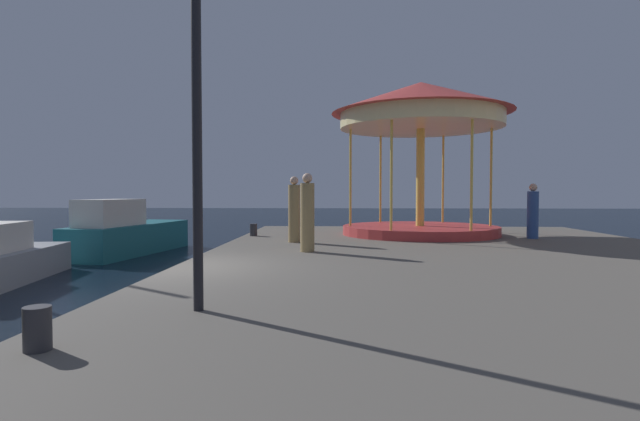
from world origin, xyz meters
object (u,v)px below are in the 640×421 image
lamp_post_mid_promenade (196,47)px  carousel (421,122)px  motorboat_teal (126,233)px  person_near_carousel (307,215)px  bollard_north (37,329)px  person_far_corner (533,213)px  person_mid_promenade (294,211)px  bollard_center (254,230)px

lamp_post_mid_promenade → carousel: bearing=68.0°
motorboat_teal → carousel: carousel is taller
person_near_carousel → bollard_north: bearing=-104.4°
bollard_north → person_near_carousel: bearing=75.6°
motorboat_teal → person_far_corner: bearing=-7.7°
carousel → motorboat_teal: bearing=176.8°
person_mid_promenade → bollard_north: bearing=-98.1°
person_mid_promenade → person_near_carousel: (0.53, -2.22, 0.00)m
motorboat_teal → carousel: (10.41, -0.58, 3.86)m
lamp_post_mid_promenade → person_near_carousel: bearing=81.3°
bollard_north → carousel: bearing=66.5°
bollard_center → person_far_corner: (8.82, -0.52, 0.60)m
lamp_post_mid_promenade → bollard_center: bearing=96.5°
lamp_post_mid_promenade → person_mid_promenade: 8.47m
bollard_north → person_far_corner: size_ratio=0.23×
person_mid_promenade → person_far_corner: bearing=11.3°
lamp_post_mid_promenade → person_near_carousel: size_ratio=2.47×
lamp_post_mid_promenade → person_near_carousel: 6.42m
bollard_center → person_near_carousel: bearing=-63.8°
carousel → lamp_post_mid_promenade: 11.75m
motorboat_teal → bollard_north: 13.95m
bollard_center → person_mid_promenade: person_mid_promenade is taller
bollard_north → person_far_corner: (8.67, 11.17, 0.60)m
carousel → person_mid_promenade: carousel is taller
lamp_post_mid_promenade → bollard_center: size_ratio=11.67×
carousel → bollard_north: carousel is taller
bollard_north → person_far_corner: 14.15m
carousel → lamp_post_mid_promenade: carousel is taller
carousel → bollard_north: 14.03m
carousel → bollard_north: size_ratio=15.04×
motorboat_teal → lamp_post_mid_promenade: (6.02, -11.46, 3.21)m
carousel → person_far_corner: size_ratio=3.53×
carousel → person_mid_promenade: bearing=-145.9°
carousel → person_far_corner: 4.62m
bollard_north → person_far_corner: bearing=52.2°
motorboat_teal → bollard_center: (4.86, -1.32, 0.25)m
person_near_carousel → person_far_corner: size_ratio=1.11×
bollard_center → bollard_north: bearing=-89.3°
bollard_center → motorboat_teal: bearing=164.8°
bollard_center → bollard_north: (0.15, -11.70, 0.00)m
lamp_post_mid_promenade → person_near_carousel: lamp_post_mid_promenade is taller
person_far_corner → motorboat_teal: bearing=172.3°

